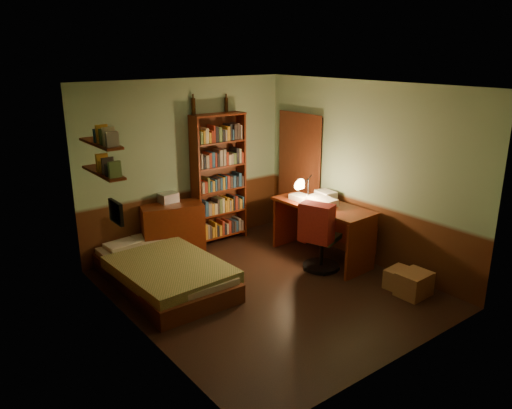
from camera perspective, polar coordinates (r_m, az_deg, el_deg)
floor at (r=6.63m, az=1.33°, el=-9.72°), size 3.50×4.00×0.02m
ceiling at (r=5.91m, az=1.52°, el=13.51°), size 3.50×4.00×0.02m
wall_back at (r=7.76m, az=-7.96°, el=4.50°), size 3.50×0.02×2.60m
wall_left at (r=5.27m, az=-13.67°, el=-2.06°), size 0.02×4.00×2.60m
wall_right at (r=7.34m, az=12.20°, el=3.53°), size 0.02×4.00×2.60m
wall_front at (r=4.83m, az=16.59°, el=-4.10°), size 3.50×0.02×2.60m
doorway at (r=8.26m, az=5.05°, el=3.24°), size 0.06×0.90×2.00m
door_trim at (r=8.23m, az=4.87°, el=3.21°), size 0.02×0.98×2.08m
bed at (r=6.74m, az=-10.66°, el=-6.50°), size 1.15×2.12×0.63m
dresser at (r=7.61m, az=-9.50°, el=-2.88°), size 1.00×0.69×0.80m
mini_stereo at (r=7.58m, az=-9.99°, el=0.78°), size 0.28×0.23×0.14m
bookshelf at (r=7.94m, az=-4.24°, el=2.91°), size 0.89×0.31×2.06m
bottle_left at (r=7.63m, az=-7.17°, el=11.07°), size 0.07×0.07×0.25m
bottle_right at (r=7.95m, az=-3.41°, el=11.31°), size 0.06×0.06×0.22m
desk at (r=7.47m, az=7.53°, el=-3.06°), size 0.72×1.59×0.84m
paper_stack at (r=7.62m, az=7.99°, el=1.11°), size 0.25×0.32×0.12m
desk_lamp at (r=7.36m, az=6.00°, el=2.21°), size 0.17×0.17×0.51m
office_chair at (r=7.10m, az=7.56°, el=-3.93°), size 0.55×0.52×0.89m
red_jacket at (r=6.58m, az=7.62°, el=0.93°), size 0.40×0.51×0.53m
wall_shelf_lower at (r=6.21m, az=-17.05°, el=3.51°), size 0.20×0.90×0.03m
wall_shelf_upper at (r=6.14m, az=-17.34°, el=6.68°), size 0.20×0.90×0.03m
framed_picture at (r=5.83m, az=-15.71°, el=-0.86°), size 0.04×0.32×0.26m
cardboard_box_a at (r=6.71m, az=17.60°, el=-8.65°), size 0.42×0.34×0.31m
cardboard_box_b at (r=6.87m, az=16.14°, el=-8.14°), size 0.39×0.33×0.26m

